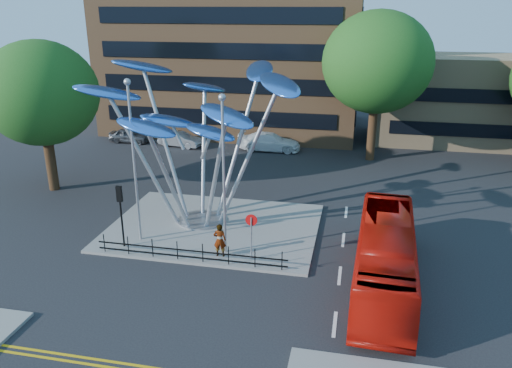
% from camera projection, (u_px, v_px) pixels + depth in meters
% --- Properties ---
extents(ground, '(120.00, 120.00, 0.00)m').
position_uv_depth(ground, '(199.00, 282.00, 23.59)').
color(ground, black).
rests_on(ground, ground).
extents(traffic_island, '(12.00, 9.00, 0.15)m').
position_uv_depth(traffic_island, '(214.00, 227.00, 29.28)').
color(traffic_island, slate).
rests_on(traffic_island, ground).
extents(double_yellow_near, '(40.00, 0.12, 0.01)m').
position_uv_depth(double_yellow_near, '(147.00, 367.00, 18.06)').
color(double_yellow_near, gold).
rests_on(double_yellow_near, ground).
extents(low_building_near, '(15.00, 8.00, 8.00)m').
position_uv_depth(low_building_near, '(460.00, 99.00, 46.75)').
color(low_building_near, tan).
rests_on(low_building_near, ground).
extents(tree_right, '(8.80, 8.80, 12.11)m').
position_uv_depth(tree_right, '(377.00, 63.00, 39.57)').
color(tree_right, black).
rests_on(tree_right, ground).
extents(tree_left, '(7.60, 7.60, 10.32)m').
position_uv_depth(tree_left, '(41.00, 94.00, 33.20)').
color(tree_left, black).
rests_on(tree_left, ground).
extents(leaf_sculpture, '(12.72, 9.54, 9.51)m').
position_uv_depth(leaf_sculpture, '(196.00, 109.00, 27.81)').
color(leaf_sculpture, '#9EA0A5').
rests_on(leaf_sculpture, traffic_island).
extents(street_lamp_left, '(0.36, 0.36, 8.80)m').
position_uv_depth(street_lamp_left, '(133.00, 148.00, 25.87)').
color(street_lamp_left, '#9EA0A5').
rests_on(street_lamp_left, traffic_island).
extents(street_lamp_right, '(0.36, 0.36, 8.30)m').
position_uv_depth(street_lamp_right, '(224.00, 162.00, 24.53)').
color(street_lamp_right, '#9EA0A5').
rests_on(street_lamp_right, traffic_island).
extents(traffic_light_island, '(0.28, 0.18, 3.42)m').
position_uv_depth(traffic_light_island, '(120.00, 203.00, 25.97)').
color(traffic_light_island, black).
rests_on(traffic_light_island, traffic_island).
extents(no_entry_sign_island, '(0.60, 0.10, 2.45)m').
position_uv_depth(no_entry_sign_island, '(251.00, 229.00, 24.90)').
color(no_entry_sign_island, '#9EA0A5').
rests_on(no_entry_sign_island, traffic_island).
extents(pedestrian_railing_front, '(10.00, 0.06, 1.00)m').
position_uv_depth(pedestrian_railing_front, '(190.00, 253.00, 25.16)').
color(pedestrian_railing_front, black).
rests_on(pedestrian_railing_front, traffic_island).
extents(red_bus, '(2.99, 10.77, 2.97)m').
position_uv_depth(red_bus, '(385.00, 257.00, 22.85)').
color(red_bus, '#B91108').
rests_on(red_bus, ground).
extents(pedestrian, '(0.69, 0.49, 1.78)m').
position_uv_depth(pedestrian, '(220.00, 240.00, 25.47)').
color(pedestrian, gray).
rests_on(pedestrian, traffic_island).
extents(parked_car_left, '(3.92, 1.64, 1.33)m').
position_uv_depth(parked_car_left, '(130.00, 136.00, 47.31)').
color(parked_car_left, '#42454A').
rests_on(parked_car_left, ground).
extents(parked_car_mid, '(4.25, 2.06, 1.34)m').
position_uv_depth(parked_car_mid, '(180.00, 139.00, 45.93)').
color(parked_car_mid, '#97999E').
rests_on(parked_car_mid, ground).
extents(parked_car_right, '(5.55, 2.42, 1.59)m').
position_uv_depth(parked_car_right, '(270.00, 142.00, 44.65)').
color(parked_car_right, white).
rests_on(parked_car_right, ground).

